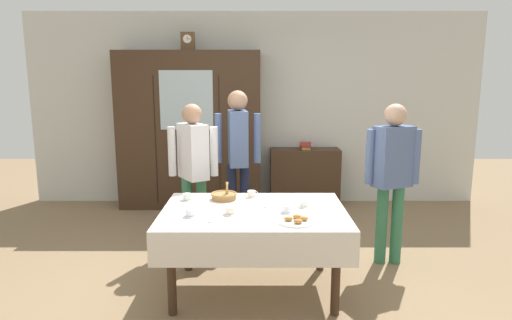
% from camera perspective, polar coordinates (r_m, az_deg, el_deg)
% --- Properties ---
extents(ground_plane, '(12.00, 12.00, 0.00)m').
position_cam_1_polar(ground_plane, '(4.23, -0.01, -14.93)').
color(ground_plane, '#846B4C').
rests_on(ground_plane, ground).
extents(back_wall, '(6.40, 0.10, 2.70)m').
position_cam_1_polar(back_wall, '(6.48, 0.10, 6.45)').
color(back_wall, silver).
rests_on(back_wall, ground).
extents(dining_table, '(1.54, 1.10, 0.72)m').
position_cam_1_polar(dining_table, '(3.78, -0.03, -7.89)').
color(dining_table, '#3D2819').
rests_on(dining_table, ground).
extents(wall_cabinet, '(1.95, 0.46, 2.16)m').
position_cam_1_polar(wall_cabinet, '(6.28, -8.16, 3.73)').
color(wall_cabinet, '#3D2819').
rests_on(wall_cabinet, ground).
extents(mantel_clock, '(0.18, 0.11, 0.24)m').
position_cam_1_polar(mantel_clock, '(6.25, -8.39, 14.69)').
color(mantel_clock, brown).
rests_on(mantel_clock, wall_cabinet).
extents(bookshelf_low, '(0.97, 0.35, 0.81)m').
position_cam_1_polar(bookshelf_low, '(6.42, 6.45, -2.18)').
color(bookshelf_low, '#3D2819').
rests_on(bookshelf_low, ground).
extents(book_stack, '(0.18, 0.20, 0.09)m').
position_cam_1_polar(book_stack, '(6.33, 6.53, 1.82)').
color(book_stack, '#B29333').
rests_on(book_stack, bookshelf_low).
extents(tea_cup_center, '(0.13, 0.13, 0.06)m').
position_cam_1_polar(tea_cup_center, '(3.64, -8.09, -6.71)').
color(tea_cup_center, white).
rests_on(tea_cup_center, dining_table).
extents(tea_cup_front_edge, '(0.13, 0.13, 0.06)m').
position_cam_1_polar(tea_cup_front_edge, '(4.10, -8.48, -4.70)').
color(tea_cup_front_edge, silver).
rests_on(tea_cup_front_edge, dining_table).
extents(tea_cup_far_left, '(0.13, 0.13, 0.06)m').
position_cam_1_polar(tea_cup_far_left, '(3.88, 6.37, -5.57)').
color(tea_cup_far_left, white).
rests_on(tea_cup_far_left, dining_table).
extents(tea_cup_far_right, '(0.13, 0.13, 0.06)m').
position_cam_1_polar(tea_cup_far_right, '(3.66, -3.09, -6.49)').
color(tea_cup_far_right, white).
rests_on(tea_cup_far_right, dining_table).
extents(tea_cup_mid_left, '(0.13, 0.13, 0.06)m').
position_cam_1_polar(tea_cup_mid_left, '(4.15, -0.31, -4.38)').
color(tea_cup_mid_left, white).
rests_on(tea_cup_mid_left, dining_table).
extents(tea_cup_near_left, '(0.13, 0.13, 0.06)m').
position_cam_1_polar(tea_cup_near_left, '(3.70, 4.15, -6.32)').
color(tea_cup_near_left, white).
rests_on(tea_cup_near_left, dining_table).
extents(bread_basket, '(0.24, 0.24, 0.16)m').
position_cam_1_polar(bread_basket, '(4.10, -3.83, -4.53)').
color(bread_basket, '#9E7542').
rests_on(bread_basket, dining_table).
extents(pastry_plate, '(0.28, 0.28, 0.05)m').
position_cam_1_polar(pastry_plate, '(3.48, 5.41, -7.69)').
color(pastry_plate, white).
rests_on(pastry_plate, dining_table).
extents(spoon_far_right, '(0.12, 0.02, 0.01)m').
position_cam_1_polar(spoon_far_right, '(3.84, 1.08, -6.02)').
color(spoon_far_right, silver).
rests_on(spoon_far_right, dining_table).
extents(spoon_far_left, '(0.12, 0.02, 0.01)m').
position_cam_1_polar(spoon_far_left, '(3.49, -6.08, -7.83)').
color(spoon_far_left, silver).
rests_on(spoon_far_left, dining_table).
extents(spoon_center, '(0.12, 0.02, 0.01)m').
position_cam_1_polar(spoon_center, '(3.77, 8.64, -6.47)').
color(spoon_center, silver).
rests_on(spoon_center, dining_table).
extents(person_behind_table_right, '(0.52, 0.41, 1.55)m').
position_cam_1_polar(person_behind_table_right, '(4.73, -7.72, -0.32)').
color(person_behind_table_right, '#33704C').
rests_on(person_behind_table_right, ground).
extents(person_near_right_end, '(0.52, 0.38, 1.67)m').
position_cam_1_polar(person_near_right_end, '(5.07, -2.06, 1.47)').
color(person_near_right_end, '#191E38').
rests_on(person_near_right_end, ground).
extents(person_beside_shelf, '(0.52, 0.33, 1.57)m').
position_cam_1_polar(person_beside_shelf, '(4.49, 17.18, -1.09)').
color(person_beside_shelf, '#33704C').
rests_on(person_beside_shelf, ground).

